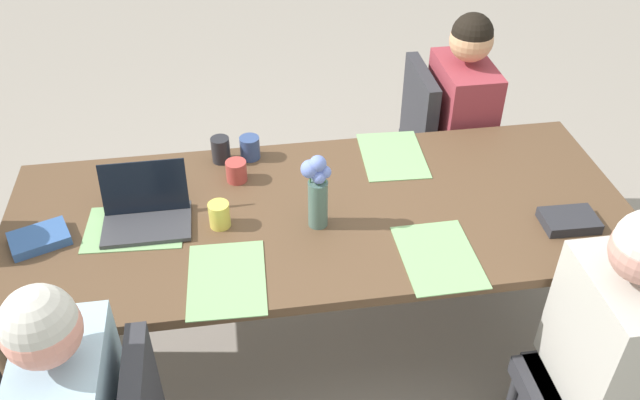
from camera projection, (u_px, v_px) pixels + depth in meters
name	position (u px, v px, depth m)	size (l,w,h in m)	color
ground_plane	(320.00, 340.00, 2.98)	(10.00, 10.00, 0.00)	gray
dining_table	(320.00, 224.00, 2.56)	(2.37, 0.96, 0.75)	brown
chair_far_left_near	(624.00, 388.00, 2.19)	(0.44, 0.44, 0.90)	#2D2D33
person_far_left_near	(596.00, 371.00, 2.21)	(0.36, 0.40, 1.19)	#2D2D33
chair_near_left_far	(438.00, 141.00, 3.38)	(0.44, 0.44, 0.90)	#2D2D33
person_near_left_far	(456.00, 141.00, 3.32)	(0.36, 0.40, 1.19)	#2D2D33
flower_vase	(317.00, 189.00, 2.36)	(0.11, 0.08, 0.30)	#4C6B60
placemat_far_left_near	(439.00, 257.00, 2.31)	(0.36, 0.26, 0.00)	#7FAD70
placemat_far_left_mid	(227.00, 279.00, 2.23)	(0.36, 0.26, 0.00)	#7FAD70
placemat_near_left_far	(393.00, 155.00, 2.81)	(0.36, 0.26, 0.00)	#7FAD70
placemat_head_right_right_near	(135.00, 227.00, 2.44)	(0.36, 0.26, 0.00)	#7FAD70
laptop_head_right_right_near	(146.00, 212.00, 2.44)	(0.32, 0.22, 0.21)	#38383D
coffee_mug_near_left	(221.00, 150.00, 2.75)	(0.08, 0.08, 0.11)	#232328
coffee_mug_near_right	(250.00, 148.00, 2.77)	(0.08, 0.08, 0.10)	#33477A
coffee_mug_centre_left	(236.00, 171.00, 2.65)	(0.08, 0.08, 0.09)	#AD3D38
coffee_mug_centre_right	(219.00, 215.00, 2.42)	(0.08, 0.08, 0.10)	#DBC64C
book_red_cover	(569.00, 220.00, 2.44)	(0.20, 0.14, 0.04)	#28282D
book_blue_cover	(39.00, 239.00, 2.37)	(0.20, 0.14, 0.04)	#335693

